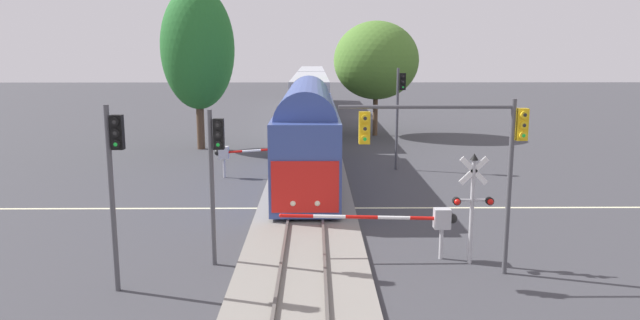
# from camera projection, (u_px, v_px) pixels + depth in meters

# --- Properties ---
(ground_plane) EXTENTS (220.00, 220.00, 0.00)m
(ground_plane) POSITION_uv_depth(u_px,v_px,m) (306.00, 208.00, 27.09)
(ground_plane) COLOR #3D3D42
(road_centre_stripe) EXTENTS (44.00, 0.20, 0.01)m
(road_centre_stripe) POSITION_uv_depth(u_px,v_px,m) (306.00, 208.00, 27.08)
(road_centre_stripe) COLOR beige
(road_centre_stripe) RESTS_ON ground
(railway_track) EXTENTS (4.40, 80.00, 0.32)m
(railway_track) POSITION_uv_depth(u_px,v_px,m) (306.00, 206.00, 27.07)
(railway_track) COLOR gray
(railway_track) RESTS_ON ground
(commuter_train) EXTENTS (3.04, 63.93, 5.16)m
(commuter_train) POSITION_uv_depth(u_px,v_px,m) (310.00, 100.00, 53.07)
(commuter_train) COLOR #384C93
(commuter_train) RESTS_ON railway_track
(crossing_gate_near) EXTENTS (6.15, 0.40, 1.80)m
(crossing_gate_near) POSITION_uv_depth(u_px,v_px,m) (421.00, 220.00, 20.25)
(crossing_gate_near) COLOR #B7B7BC
(crossing_gate_near) RESTS_ON ground
(crossing_signal_mast) EXTENTS (1.36, 0.44, 3.81)m
(crossing_signal_mast) POSITION_uv_depth(u_px,v_px,m) (473.00, 197.00, 19.57)
(crossing_signal_mast) COLOR #B2B2B7
(crossing_signal_mast) RESTS_ON ground
(crossing_gate_far) EXTENTS (5.89, 0.40, 1.86)m
(crossing_gate_far) POSITION_uv_depth(u_px,v_px,m) (235.00, 153.00, 33.40)
(crossing_gate_far) COLOR #B7B7BC
(crossing_gate_far) RESTS_ON ground
(traffic_signal_near_right) EXTENTS (5.89, 0.38, 5.68)m
(traffic_signal_near_right) POSITION_uv_depth(u_px,v_px,m) (461.00, 142.00, 18.33)
(traffic_signal_near_right) COLOR #4C4C51
(traffic_signal_near_right) RESTS_ON ground
(traffic_signal_near_left) EXTENTS (0.53, 0.38, 5.63)m
(traffic_signal_near_left) POSITION_uv_depth(u_px,v_px,m) (114.00, 169.00, 17.08)
(traffic_signal_near_left) COLOR #4C4C51
(traffic_signal_near_left) RESTS_ON ground
(traffic_signal_far_side) EXTENTS (0.53, 0.38, 6.13)m
(traffic_signal_far_side) POSITION_uv_depth(u_px,v_px,m) (400.00, 102.00, 35.21)
(traffic_signal_far_side) COLOR #4C4C51
(traffic_signal_far_side) RESTS_ON ground
(traffic_signal_median) EXTENTS (0.53, 0.38, 5.27)m
(traffic_signal_median) POSITION_uv_depth(u_px,v_px,m) (215.00, 162.00, 19.28)
(traffic_signal_median) COLOR #4C4C51
(traffic_signal_median) RESTS_ON ground
(elm_centre_background) EXTENTS (7.13, 7.13, 9.61)m
(elm_centre_background) POSITION_uv_depth(u_px,v_px,m) (376.00, 61.00, 49.36)
(elm_centre_background) COLOR brown
(elm_centre_background) RESTS_ON ground
(oak_behind_train) EXTENTS (5.26, 5.26, 11.72)m
(oak_behind_train) POSITION_uv_depth(u_px,v_px,m) (198.00, 48.00, 42.14)
(oak_behind_train) COLOR #4C3828
(oak_behind_train) RESTS_ON ground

